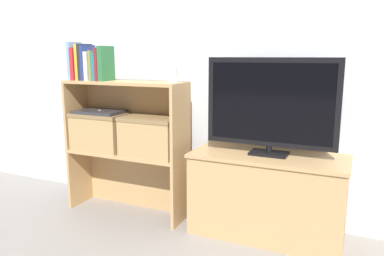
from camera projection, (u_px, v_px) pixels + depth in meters
The scene contains 20 objects.
ground_plane at pixel (183, 232), 2.33m from camera, with size 16.00×16.00×0.00m, color gray.
wall_back at pixel (211, 38), 2.49m from camera, with size 10.00×0.05×2.40m.
tv_stand at pixel (267, 195), 2.27m from camera, with size 0.91×0.42×0.51m.
tv at pixel (271, 104), 2.16m from camera, with size 0.77×0.14×0.57m.
bookshelf_lower_tier at pixel (132, 172), 2.64m from camera, with size 0.85×0.26×0.43m.
bookshelf_upper_tier at pixel (130, 108), 2.56m from camera, with size 0.85×0.26×0.48m.
book_skyblue at pixel (75, 61), 2.58m from camera, with size 0.03×0.13×0.26m.
book_crimson at pixel (79, 64), 2.57m from camera, with size 0.03×0.15×0.22m.
book_mustard at pixel (82, 62), 2.55m from camera, with size 0.02×0.13×0.24m.
book_charcoal at pixel (85, 62), 2.54m from camera, with size 0.03×0.14×0.24m.
book_navy at pixel (88, 63), 2.53m from camera, with size 0.02×0.14×0.24m.
book_ivory at pixel (92, 66), 2.52m from camera, with size 0.03×0.14×0.19m.
book_olive at pixel (96, 66), 2.51m from camera, with size 0.02×0.13×0.20m.
book_teal at pixel (99, 67), 2.50m from camera, with size 0.03×0.13×0.19m.
book_maroon at pixel (102, 64), 2.49m from camera, with size 0.02×0.15×0.22m.
book_forest at pixel (106, 64), 2.47m from camera, with size 0.04×0.14×0.23m.
baby_monitor at pixel (173, 75), 2.32m from camera, with size 0.05×0.04×0.12m.
storage_basket_left at pixel (100, 130), 2.61m from camera, with size 0.38×0.23×0.26m.
storage_basket_right at pixel (151, 135), 2.44m from camera, with size 0.38×0.23×0.26m.
laptop at pixel (100, 112), 2.58m from camera, with size 0.33×0.21×0.02m.
Camera 1 is at (0.95, -1.95, 1.08)m, focal length 35.00 mm.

